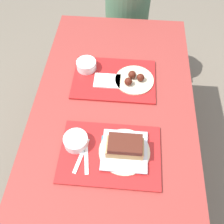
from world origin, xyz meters
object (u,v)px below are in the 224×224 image
at_px(tray_near, 110,154).
at_px(person_seated_across, 128,5).
at_px(bowl_coleslaw_far, 86,65).
at_px(bowl_coleslaw_near, 76,141).
at_px(tray_far, 114,79).
at_px(brisket_sandwich_plate, 125,148).
at_px(wings_plate_far, 134,79).

xyz_separation_m(tray_near, person_seated_across, (0.02, 1.21, -0.04)).
bearing_deg(bowl_coleslaw_far, bowl_coleslaw_near, -87.61).
relative_size(tray_near, person_seated_across, 0.68).
bearing_deg(bowl_coleslaw_near, tray_far, 71.17).
xyz_separation_m(tray_near, bowl_coleslaw_near, (-0.15, 0.04, 0.03)).
distance_m(tray_far, brisket_sandwich_plate, 0.44).
distance_m(tray_far, bowl_coleslaw_near, 0.43).
distance_m(bowl_coleslaw_near, wings_plate_far, 0.47).
distance_m(brisket_sandwich_plate, person_seated_across, 1.20).
bearing_deg(tray_near, wings_plate_far, 78.20).
relative_size(tray_near, tray_far, 1.00).
xyz_separation_m(tray_far, bowl_coleslaw_near, (-0.14, -0.41, 0.03)).
distance_m(tray_near, bowl_coleslaw_far, 0.53).
bearing_deg(bowl_coleslaw_far, tray_far, -21.66).
bearing_deg(brisket_sandwich_plate, person_seated_across, 91.93).
height_order(tray_far, person_seated_across, person_seated_across).
xyz_separation_m(tray_near, brisket_sandwich_plate, (0.06, 0.01, 0.04)).
bearing_deg(bowl_coleslaw_near, person_seated_across, 81.45).
bearing_deg(tray_near, bowl_coleslaw_near, 167.25).
distance_m(tray_near, bowl_coleslaw_near, 0.16).
bearing_deg(brisket_sandwich_plate, wings_plate_far, 86.21).
height_order(bowl_coleslaw_far, wings_plate_far, wings_plate_far).
height_order(tray_near, brisket_sandwich_plate, brisket_sandwich_plate).
height_order(tray_near, bowl_coleslaw_far, bowl_coleslaw_far).
height_order(bowl_coleslaw_near, bowl_coleslaw_far, same).
height_order(tray_near, bowl_coleslaw_near, bowl_coleslaw_near).
relative_size(tray_far, brisket_sandwich_plate, 1.96).
xyz_separation_m(bowl_coleslaw_near, person_seated_across, (0.18, 1.18, -0.08)).
relative_size(tray_near, bowl_coleslaw_far, 4.10).
xyz_separation_m(tray_near, wings_plate_far, (0.09, 0.43, 0.02)).
relative_size(bowl_coleslaw_far, person_seated_across, 0.17).
relative_size(tray_near, bowl_coleslaw_near, 4.10).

